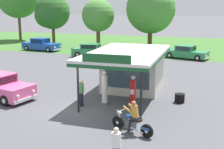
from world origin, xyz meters
TOP-DOWN VIEW (x-y plane):
  - ground_plane at (0.00, 0.00)m, footprint 300.00×300.00m
  - grass_verge_strip at (0.00, 30.00)m, footprint 120.00×24.00m
  - service_station_kiosk at (1.94, 4.79)m, footprint 4.41×7.99m
  - gas_pump_nearside at (1.07, 1.64)m, footprint 0.44×0.44m
  - gas_pump_offside at (2.81, 1.64)m, footprint 0.44×0.44m
  - motorcycle_with_rider at (3.73, -2.07)m, footprint 2.16×1.03m
  - parked_car_back_row_far_right at (4.48, 19.36)m, footprint 5.16×3.16m
  - parked_car_back_row_left at (-5.75, 17.21)m, footprint 4.97×2.17m
  - parked_car_back_row_far_left at (-13.94, 19.78)m, footprint 5.38×2.43m
  - bystander_strolling_foreground at (3.86, -5.13)m, footprint 0.34×0.34m
  - bystander_standing_back_lot at (-0.08, 0.78)m, footprint 0.34×0.34m
  - tree_oak_left at (-16.11, 26.72)m, footprint 5.36×5.19m
  - tree_oak_distant_spare at (-1.08, 26.78)m, footprint 6.66×6.66m
  - tree_oak_far_right at (-7.97, 25.34)m, footprint 4.50×4.50m
  - spare_tire_stack at (5.35, 3.27)m, footprint 0.60×0.60m

SIDE VIEW (x-z plane):
  - ground_plane at x=0.00m, z-range 0.00..0.00m
  - grass_verge_strip at x=0.00m, z-range 0.00..0.01m
  - spare_tire_stack at x=5.35m, z-range 0.00..0.54m
  - motorcycle_with_rider at x=3.73m, z-range -0.14..1.44m
  - parked_car_back_row_far_right at x=4.48m, z-range -0.07..1.38m
  - parked_car_back_row_left at x=-5.75m, z-range -0.06..1.44m
  - parked_car_back_row_far_left at x=-13.94m, z-range -0.08..1.51m
  - bystander_strolling_foreground at x=3.86m, z-range 0.03..1.57m
  - bystander_standing_back_lot at x=-0.08m, z-range 0.04..1.66m
  - gas_pump_offside at x=2.81m, z-range -0.08..1.80m
  - gas_pump_nearside at x=1.07m, z-range -0.08..1.95m
  - service_station_kiosk at x=1.94m, z-range 0.03..3.43m
  - tree_oak_far_right at x=-7.97m, z-range 0.99..7.61m
  - tree_oak_left at x=-16.11m, z-range 0.94..8.31m
  - tree_oak_distant_spare at x=-1.08m, z-range 0.80..9.40m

